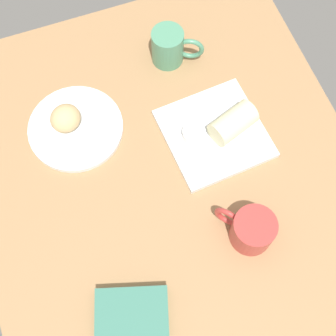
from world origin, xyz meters
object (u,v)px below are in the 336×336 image
square_plate (214,134)px  sauce_cup (194,133)px  breakfast_wrap (233,123)px  coffee_mug (251,230)px  second_mug (169,47)px  round_plate (76,128)px  scone_pastry (65,118)px

square_plate → sauce_cup: 5.63cm
breakfast_wrap → coffee_mug: 26.05cm
breakfast_wrap → second_mug: 26.41cm
square_plate → coffee_mug: size_ratio=1.90×
breakfast_wrap → sauce_cup: bearing=61.8°
sauce_cup → second_mug: second_mug is taller
square_plate → coffee_mug: coffee_mug is taller
breakfast_wrap → coffee_mug: bearing=146.8°
second_mug → round_plate: bearing=-67.6°
scone_pastry → coffee_mug: bearing=37.4°
sauce_cup → breakfast_wrap: size_ratio=0.50×
scone_pastry → second_mug: bearing=109.3°
scone_pastry → round_plate: bearing=49.8°
breakfast_wrap → second_mug: bearing=-4.4°
round_plate → square_plate: (13.01, 31.35, 0.10)cm
round_plate → sauce_cup: (12.19, 26.19, 2.19)cm
coffee_mug → second_mug: 50.82cm
sauce_cup → breakfast_wrap: breakfast_wrap is taller
scone_pastry → sauce_cup: bearing=64.1°
round_plate → breakfast_wrap: bearing=68.9°
sauce_cup → second_mug: (-24.06, 2.55, 2.17)cm
scone_pastry → square_plate: 36.02cm
square_plate → scone_pastry: bearing=-113.5°
coffee_mug → second_mug: size_ratio=0.96×
sauce_cup → second_mug: bearing=174.0°
sauce_cup → coffee_mug: bearing=6.4°
coffee_mug → square_plate: bearing=175.2°
round_plate → scone_pastry: (-1.28, -1.51, 3.78)cm
scone_pastry → second_mug: (-10.59, 30.26, 0.58)cm
scone_pastry → square_plate: scone_pastry is taller
coffee_mug → round_plate: bearing=-143.1°
round_plate → second_mug: second_mug is taller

